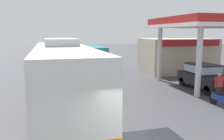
{
  "coord_description": "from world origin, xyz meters",
  "views": [
    {
      "loc": [
        -2.48,
        -4.7,
        3.97
      ],
      "look_at": [
        1.5,
        10.0,
        1.6
      ],
      "focal_mm": 38.29,
      "sensor_mm": 36.0,
      "label": 1
    }
  ],
  "objects_px": {
    "car_at_pump": "(203,75)",
    "pedestrian_near_pump": "(219,85)",
    "minibus_opposing_lane": "(94,55)",
    "motorcycle_parked_forecourt": "(220,99)",
    "coach_bus_main": "(63,80)"
  },
  "relations": [
    {
      "from": "coach_bus_main",
      "to": "car_at_pump",
      "type": "height_order",
      "value": "coach_bus_main"
    },
    {
      "from": "coach_bus_main",
      "to": "minibus_opposing_lane",
      "type": "xyz_separation_m",
      "value": [
        4.44,
        15.3,
        -0.25
      ]
    },
    {
      "from": "car_at_pump",
      "to": "minibus_opposing_lane",
      "type": "distance_m",
      "value": 13.64
    },
    {
      "from": "motorcycle_parked_forecourt",
      "to": "pedestrian_near_pump",
      "type": "bearing_deg",
      "value": 55.63
    },
    {
      "from": "car_at_pump",
      "to": "pedestrian_near_pump",
      "type": "distance_m",
      "value": 2.81
    },
    {
      "from": "coach_bus_main",
      "to": "motorcycle_parked_forecourt",
      "type": "height_order",
      "value": "coach_bus_main"
    },
    {
      "from": "minibus_opposing_lane",
      "to": "pedestrian_near_pump",
      "type": "relative_size",
      "value": 3.69
    },
    {
      "from": "car_at_pump",
      "to": "minibus_opposing_lane",
      "type": "relative_size",
      "value": 0.69
    },
    {
      "from": "coach_bus_main",
      "to": "car_at_pump",
      "type": "relative_size",
      "value": 2.63
    },
    {
      "from": "motorcycle_parked_forecourt",
      "to": "coach_bus_main",
      "type": "bearing_deg",
      "value": 172.95
    },
    {
      "from": "car_at_pump",
      "to": "motorcycle_parked_forecourt",
      "type": "xyz_separation_m",
      "value": [
        -1.64,
        -3.82,
        -0.57
      ]
    },
    {
      "from": "car_at_pump",
      "to": "pedestrian_near_pump",
      "type": "xyz_separation_m",
      "value": [
        -0.86,
        -2.67,
        -0.08
      ]
    },
    {
      "from": "pedestrian_near_pump",
      "to": "coach_bus_main",
      "type": "bearing_deg",
      "value": -179.19
    },
    {
      "from": "car_at_pump",
      "to": "pedestrian_near_pump",
      "type": "bearing_deg",
      "value": -107.79
    },
    {
      "from": "minibus_opposing_lane",
      "to": "motorcycle_parked_forecourt",
      "type": "height_order",
      "value": "minibus_opposing_lane"
    }
  ]
}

